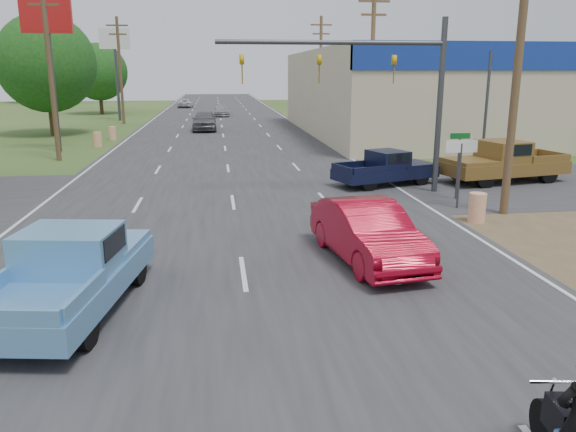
{
  "coord_description": "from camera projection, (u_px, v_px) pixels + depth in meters",
  "views": [
    {
      "loc": [
        -0.57,
        -5.23,
        4.87
      ],
      "look_at": [
        1.2,
        8.61,
        1.3
      ],
      "focal_mm": 35.0,
      "sensor_mm": 36.0,
      "label": 1
    }
  ],
  "objects": [
    {
      "name": "main_road",
      "position": [
        223.0,
        135.0,
        44.74
      ],
      "size": [
        15.0,
        180.0,
        0.02
      ],
      "primitive_type": "cube",
      "color": "#2D2D30",
      "rests_on": "ground"
    },
    {
      "name": "cross_road",
      "position": [
        231.0,
        192.0,
        23.6
      ],
      "size": [
        120.0,
        10.0,
        0.02
      ],
      "primitive_type": "cube",
      "color": "#2D2D30",
      "rests_on": "ground"
    },
    {
      "name": "utility_pole_1",
      "position": [
        518.0,
        59.0,
        18.64
      ],
      "size": [
        2.0,
        0.28,
        10.0
      ],
      "color": "#4C3823",
      "rests_on": "ground"
    },
    {
      "name": "utility_pole_2",
      "position": [
        372.0,
        65.0,
        35.94
      ],
      "size": [
        2.0,
        0.28,
        10.0
      ],
      "color": "#4C3823",
      "rests_on": "ground"
    },
    {
      "name": "utility_pole_3",
      "position": [
        321.0,
        68.0,
        53.24
      ],
      "size": [
        2.0,
        0.28,
        10.0
      ],
      "color": "#4C3823",
      "rests_on": "ground"
    },
    {
      "name": "utility_pole_5",
      "position": [
        50.0,
        64.0,
        30.72
      ],
      "size": [
        2.0,
        0.28,
        10.0
      ],
      "color": "#4C3823",
      "rests_on": "ground"
    },
    {
      "name": "utility_pole_6",
      "position": [
        120.0,
        68.0,
        53.78
      ],
      "size": [
        2.0,
        0.28,
        10.0
      ],
      "color": "#4C3823",
      "rests_on": "ground"
    },
    {
      "name": "tree_1",
      "position": [
        46.0,
        63.0,
        43.62
      ],
      "size": [
        7.56,
        7.56,
        9.36
      ],
      "color": "#422D19",
      "rests_on": "ground"
    },
    {
      "name": "tree_2",
      "position": [
        99.0,
        72.0,
        66.75
      ],
      "size": [
        6.72,
        6.72,
        8.32
      ],
      "color": "#422D19",
      "rests_on": "ground"
    },
    {
      "name": "tree_5",
      "position": [
        387.0,
        67.0,
        99.82
      ],
      "size": [
        7.98,
        7.98,
        9.88
      ],
      "color": "#422D19",
      "rests_on": "ground"
    },
    {
      "name": "tree_6",
      "position": [
        34.0,
        62.0,
        92.29
      ],
      "size": [
        8.82,
        8.82,
        10.92
      ],
      "color": "#422D19",
      "rests_on": "ground"
    },
    {
      "name": "barrel_0",
      "position": [
        477.0,
        208.0,
        18.69
      ],
      "size": [
        0.56,
        0.56,
        1.0
      ],
      "primitive_type": "cylinder",
      "color": "orange",
      "rests_on": "ground"
    },
    {
      "name": "barrel_1",
      "position": [
        405.0,
        167.0,
        26.91
      ],
      "size": [
        0.56,
        0.56,
        1.0
      ],
      "primitive_type": "cylinder",
      "color": "orange",
      "rests_on": "ground"
    },
    {
      "name": "barrel_2",
      "position": [
        98.0,
        140.0,
        37.8
      ],
      "size": [
        0.56,
        0.56,
        1.0
      ],
      "primitive_type": "cylinder",
      "color": "orange",
      "rests_on": "ground"
    },
    {
      "name": "barrel_3",
      "position": [
        113.0,
        133.0,
        41.68
      ],
      "size": [
        0.56,
        0.56,
        1.0
      ],
      "primitive_type": "cylinder",
      "color": "orange",
      "rests_on": "ground"
    },
    {
      "name": "pole_sign_left_near",
      "position": [
        48.0,
        34.0,
        33.98
      ],
      "size": [
        3.0,
        0.35,
        9.2
      ],
      "color": "#3F3F44",
      "rests_on": "ground"
    },
    {
      "name": "pole_sign_left_far",
      "position": [
        115.0,
        49.0,
        57.04
      ],
      "size": [
        3.0,
        0.35,
        9.2
      ],
      "color": "#3F3F44",
      "rests_on": "ground"
    },
    {
      "name": "lane_sign",
      "position": [
        461.0,
        157.0,
        20.29
      ],
      "size": [
        1.2,
        0.08,
        2.52
      ],
      "color": "#3F3F44",
      "rests_on": "ground"
    },
    {
      "name": "street_name_sign",
      "position": [
        458.0,
        159.0,
        21.88
      ],
      "size": [
        0.8,
        0.08,
        2.61
      ],
      "color": "#3F3F44",
      "rests_on": "ground"
    },
    {
      "name": "signal_mast",
      "position": [
        377.0,
        74.0,
        22.16
      ],
      "size": [
        9.12,
        0.4,
        7.0
      ],
      "color": "#3F3F44",
      "rests_on": "ground"
    },
    {
      "name": "red_convertible",
      "position": [
        368.0,
        233.0,
        14.75
      ],
      "size": [
        2.35,
        4.99,
        1.58
      ],
      "primitive_type": "imported",
      "rotation": [
        0.0,
        0.0,
        0.14
      ],
      "color": "#A1071D",
      "rests_on": "ground"
    },
    {
      "name": "blue_pickup",
      "position": [
        72.0,
        269.0,
        11.69
      ],
      "size": [
        2.86,
        5.59,
        1.77
      ],
      "rotation": [
        0.0,
        0.0,
        -0.16
      ],
      "color": "black",
      "rests_on": "ground"
    },
    {
      "name": "navy_pickup",
      "position": [
        388.0,
        168.0,
        24.89
      ],
      "size": [
        4.97,
        3.22,
        1.54
      ],
      "rotation": [
        0.0,
        0.0,
        -1.24
      ],
      "color": "black",
      "rests_on": "ground"
    },
    {
      "name": "brown_pickup",
      "position": [
        502.0,
        161.0,
        25.51
      ],
      "size": [
        6.02,
        3.28,
        1.89
      ],
      "rotation": [
        0.0,
        0.0,
        1.77
      ],
      "color": "black",
      "rests_on": "ground"
    },
    {
      "name": "distant_car_grey",
      "position": [
        204.0,
        121.0,
        48.32
      ],
      "size": [
        2.06,
        5.06,
        1.72
      ],
      "primitive_type": "imported",
      "rotation": [
        0.0,
        0.0,
        0.0
      ],
      "color": "#59595E",
      "rests_on": "ground"
    },
    {
      "name": "distant_car_silver",
      "position": [
        221.0,
        110.0,
        64.62
      ],
      "size": [
        1.85,
        4.49,
        1.3
      ],
      "primitive_type": "imported",
      "rotation": [
        0.0,
        0.0,
        -0.01
      ],
      "color": "#98989C",
      "rests_on": "ground"
    },
    {
      "name": "distant_car_white",
      "position": [
        186.0,
        103.0,
        80.65
      ],
      "size": [
        2.26,
        4.38,
        1.18
      ],
      "primitive_type": "imported",
      "rotation": [
        0.0,
        0.0,
        3.07
      ],
      "color": "silver",
      "rests_on": "ground"
    }
  ]
}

